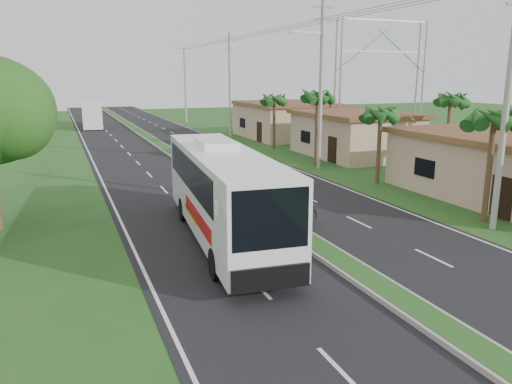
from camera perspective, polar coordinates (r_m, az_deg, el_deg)
name	(u,v)px	position (r m, az deg, el deg)	size (l,w,h in m)	color
ground	(352,272)	(17.76, 10.94, -8.94)	(180.00, 180.00, 0.00)	#22501D
road_asphalt	(199,171)	(35.59, -6.54, 2.38)	(14.00, 160.00, 0.02)	black
median_strip	(199,170)	(35.57, -6.54, 2.52)	(1.20, 160.00, 0.18)	gray
lane_edge_left	(101,178)	(34.50, -17.34, 1.50)	(0.12, 160.00, 0.01)	silver
lane_edge_right	(285,165)	(37.86, 3.30, 3.07)	(0.12, 160.00, 0.01)	silver
shop_mid	(354,134)	(42.83, 11.14, 6.53)	(7.60, 10.60, 3.67)	tan
shop_far	(284,120)	(55.06, 3.22, 8.25)	(8.60, 11.60, 3.82)	tan
palm_verge_a	(494,119)	(24.72, 25.60, 7.54)	(2.40, 2.40, 5.45)	#473321
palm_verge_b	(381,113)	(31.79, 14.07, 8.70)	(2.40, 2.40, 5.05)	#473321
palm_verge_c	(317,97)	(37.36, 7.04, 10.77)	(2.40, 2.40, 5.85)	#473321
palm_verge_d	(274,99)	(45.68, 2.09, 10.55)	(2.40, 2.40, 5.25)	#473321
palm_behind_shop	(451,100)	(39.20, 21.35, 9.81)	(2.40, 2.40, 5.65)	#473321
utility_pole_a	(507,99)	(23.62, 26.76, 9.50)	(1.60, 0.28, 11.00)	gray
utility_pole_b	(321,81)	(36.30, 7.39, 12.49)	(3.20, 0.28, 12.00)	gray
utility_pole_c	(230,85)	(54.69, -2.99, 12.15)	(1.60, 0.28, 11.00)	gray
utility_pole_d	(185,84)	(73.91, -8.09, 12.10)	(1.60, 0.28, 10.50)	gray
billboard_lattice	(381,74)	(53.68, 14.06, 12.99)	(10.18, 1.18, 12.07)	gray
coach_bus_main	(223,188)	(20.18, -3.83, 0.48)	(3.65, 12.51, 3.99)	white
coach_bus_far	(93,113)	(69.91, -18.17, 8.53)	(3.08, 10.81, 3.11)	white
motorcyclist	(303,212)	(22.12, 5.43, -2.25)	(2.06, 1.34, 2.15)	black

